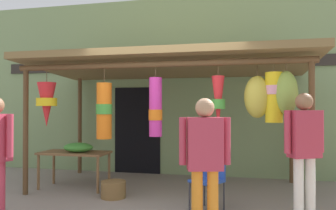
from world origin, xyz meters
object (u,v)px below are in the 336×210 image
(folding_chair, at_px, (210,176))
(wicker_basket_by_table, at_px, (113,189))
(display_table, at_px, (74,156))
(customer_foreground, at_px, (304,145))
(passerby_at_right, at_px, (205,156))
(flower_heap_on_table, at_px, (79,147))

(folding_chair, xyz_separation_m, wicker_basket_by_table, (-1.65, 0.30, -0.36))
(display_table, xyz_separation_m, customer_foreground, (3.91, -0.98, 0.41))
(wicker_basket_by_table, xyz_separation_m, customer_foreground, (2.94, -0.52, 0.88))
(passerby_at_right, bearing_deg, flower_heap_on_table, 143.63)
(folding_chair, height_order, customer_foreground, customer_foreground)
(display_table, distance_m, passerby_at_right, 3.32)
(folding_chair, distance_m, customer_foreground, 1.40)
(folding_chair, relative_size, passerby_at_right, 0.52)
(display_table, xyz_separation_m, flower_heap_on_table, (0.10, -0.03, 0.17))
(display_table, distance_m, wicker_basket_by_table, 1.18)
(flower_heap_on_table, distance_m, folding_chair, 2.64)
(display_table, bearing_deg, customer_foreground, -14.11)
(folding_chair, bearing_deg, display_table, 163.78)
(display_table, distance_m, customer_foreground, 4.05)
(folding_chair, distance_m, passerby_at_right, 1.25)
(wicker_basket_by_table, bearing_deg, customer_foreground, -10.01)
(display_table, bearing_deg, flower_heap_on_table, -16.16)
(flower_heap_on_table, bearing_deg, customer_foreground, -14.06)
(flower_heap_on_table, bearing_deg, wicker_basket_by_table, -26.54)
(folding_chair, xyz_separation_m, passerby_at_right, (0.05, -1.16, 0.45))
(display_table, bearing_deg, passerby_at_right, -35.73)
(customer_foreground, bearing_deg, passerby_at_right, -142.63)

